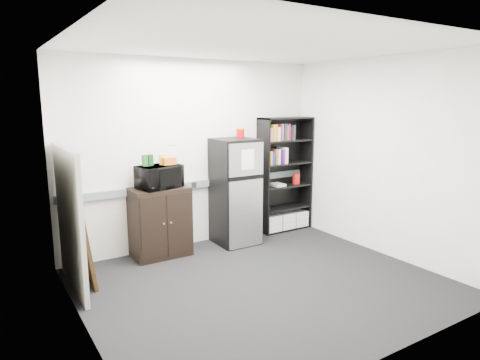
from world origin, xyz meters
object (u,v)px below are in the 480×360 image
Objects in this scene: cabinet at (160,222)px; refrigerator at (235,192)px; bookshelf at (285,175)px; cubicle_partition at (70,219)px; microwave at (159,177)px.

cabinet is 0.61× the size of refrigerator.
refrigerator is (-1.04, -0.14, -0.13)m from bookshelf.
cabinet is at bearing 18.83° from cubicle_partition.
cubicle_partition is 1.69× the size of cabinet.
bookshelf reaches higher than cubicle_partition.
bookshelf is at bearing -11.34° from microwave.
cubicle_partition reaches higher than refrigerator.
microwave is 0.35× the size of refrigerator.
cubicle_partition is at bearing -171.06° from refrigerator.
cabinet is (1.23, 0.42, -0.33)m from cubicle_partition.
cubicle_partition is 1.33m from microwave.
cubicle_partition reaches higher than cabinet.
microwave is at bearing -90.00° from cabinet.
refrigerator reaches higher than cabinet.
refrigerator is (1.16, -0.08, 0.31)m from cabinet.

